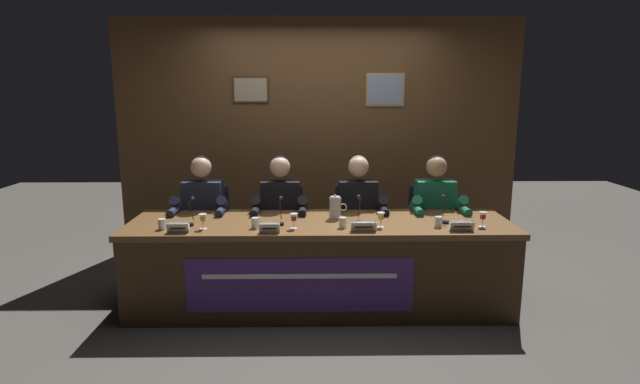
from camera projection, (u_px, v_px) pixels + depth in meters
ground_plane at (320, 304)px, 4.37m from camera, size 12.00×12.00×0.00m
wall_back_panelled at (318, 139)px, 5.58m from camera, size 4.40×0.14×2.60m
conference_table at (320, 252)px, 4.16m from camera, size 3.20×0.88×0.75m
chair_far_left at (207, 235)px, 4.88m from camera, size 0.44×0.44×0.91m
panelist_far_left at (202, 212)px, 4.63m from camera, size 0.51×0.48×1.24m
nameplate_far_left at (178, 228)px, 3.87m from camera, size 0.17×0.06×0.08m
juice_glass_far_left at (203, 219)px, 3.96m from camera, size 0.06×0.06×0.12m
water_cup_far_left at (162, 225)px, 3.96m from camera, size 0.06×0.06×0.08m
microphone_far_left at (191, 216)px, 4.10m from camera, size 0.06×0.17×0.22m
chair_center_left at (282, 235)px, 4.89m from camera, size 0.44×0.44×0.91m
panelist_center_left at (280, 212)px, 4.64m from camera, size 0.51×0.48×1.24m
nameplate_center_left at (270, 228)px, 3.86m from camera, size 0.16×0.06×0.08m
juice_glass_center_left at (294, 218)px, 3.97m from camera, size 0.06×0.06×0.12m
water_cup_center_left at (255, 223)px, 4.00m from camera, size 0.06×0.06×0.08m
microphone_center_left at (281, 215)px, 4.12m from camera, size 0.06×0.17×0.22m
chair_center_right at (356, 235)px, 4.90m from camera, size 0.44×0.44×0.91m
panelist_center_right at (358, 212)px, 4.65m from camera, size 0.51×0.48×1.24m
nameplate_center_right at (364, 226)px, 3.90m from camera, size 0.20×0.06×0.08m
juice_glass_center_right at (381, 217)px, 4.01m from camera, size 0.06×0.06×0.12m
water_cup_center_right at (343, 223)px, 4.01m from camera, size 0.06×0.06×0.08m
microphone_center_right at (359, 213)px, 4.18m from camera, size 0.06×0.17×0.22m
chair_far_right at (430, 234)px, 4.91m from camera, size 0.44×0.44×0.91m
panelist_far_right at (436, 212)px, 4.66m from camera, size 0.51×0.48×1.24m
nameplate_far_right at (462, 226)px, 3.92m from camera, size 0.19×0.06×0.08m
juice_glass_far_right at (483, 217)px, 4.02m from camera, size 0.06×0.06×0.12m
water_cup_far_right at (438, 222)px, 4.03m from camera, size 0.06×0.06×0.08m
microphone_far_right at (445, 213)px, 4.18m from camera, size 0.06×0.17×0.22m
water_pitcher_central at (335, 208)px, 4.30m from camera, size 0.15×0.10×0.21m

